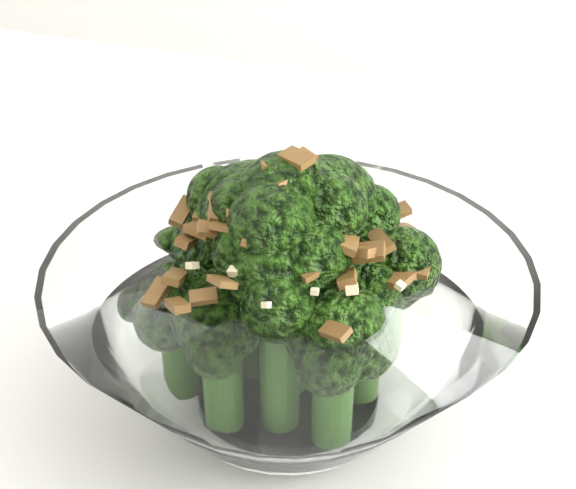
# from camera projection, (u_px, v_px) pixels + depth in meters

# --- Properties ---
(table) EXTENTS (1.34, 1.04, 0.75)m
(table) POSITION_uv_depth(u_px,v_px,m) (105.00, 376.00, 0.57)
(table) COLOR white
(table) RESTS_ON ground
(broccoli_dish) EXTENTS (0.22, 0.22, 0.14)m
(broccoli_dish) POSITION_uv_depth(u_px,v_px,m) (287.00, 316.00, 0.42)
(broccoli_dish) COLOR white
(broccoli_dish) RESTS_ON table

